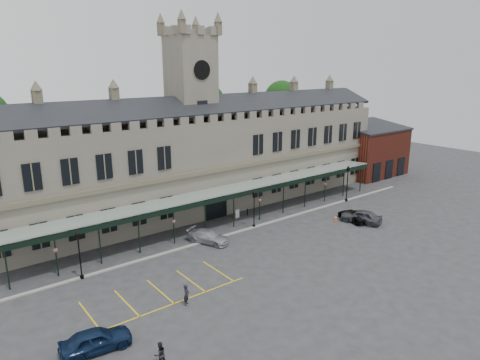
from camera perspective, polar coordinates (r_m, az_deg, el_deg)
ground at (r=45.95m, az=4.64°, el=-8.80°), size 140.00×140.00×0.00m
station_building at (r=56.10m, az=-6.22°, el=2.54°), size 60.00×10.36×17.30m
clock_tower at (r=55.13m, az=-6.46°, el=9.31°), size 5.60×5.60×24.80m
canopy at (r=50.44m, az=-1.02°, el=-3.61°), size 50.00×4.10×4.30m
brick_annex at (r=77.72m, az=16.94°, el=3.74°), size 12.40×8.36×9.23m
kerb at (r=49.79m, az=0.36°, el=-6.73°), size 60.00×0.40×0.12m
parking_markings at (r=37.65m, az=-10.23°, el=-14.72°), size 16.00×6.00×0.01m
tree_behind_mid at (r=66.99m, az=-4.63°, el=10.11°), size 6.00×6.00×16.00m
tree_behind_right at (r=76.90m, az=5.56°, el=10.72°), size 6.00×6.00×16.00m
lamp_post_left at (r=40.77m, az=-20.67°, el=-8.76°), size 0.44×0.44×4.64m
lamp_post_mid at (r=49.98m, az=1.90°, el=-3.40°), size 0.44×0.44×4.60m
lamp_post_right at (r=61.30m, az=14.14°, el=-0.04°), size 0.49×0.49×5.15m
traffic_cone at (r=54.21m, az=12.63°, el=-4.97°), size 0.40×0.40×0.64m
sign_board at (r=53.70m, az=-0.36°, el=-4.53°), size 0.64×0.15×1.10m
bollard_left at (r=50.88m, az=-4.65°, el=-5.85°), size 0.15×0.15×0.86m
bollard_right at (r=54.62m, az=0.99°, el=-4.29°), size 0.16×0.16×0.89m
car_left_a at (r=31.97m, az=-18.66°, el=-19.55°), size 4.90×2.45×1.60m
car_taxi at (r=46.56m, az=-4.24°, el=-7.54°), size 3.71×5.10×1.37m
car_van at (r=54.67m, az=14.95°, el=-4.60°), size 2.92×4.87×1.27m
car_right_a at (r=54.03m, az=15.84°, el=-4.68°), size 3.53×5.24×1.66m
person_a at (r=35.48m, az=-7.16°, el=-14.95°), size 0.76×0.73×1.75m
person_b at (r=29.73m, az=-10.63°, el=-21.83°), size 0.81×0.63×1.65m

